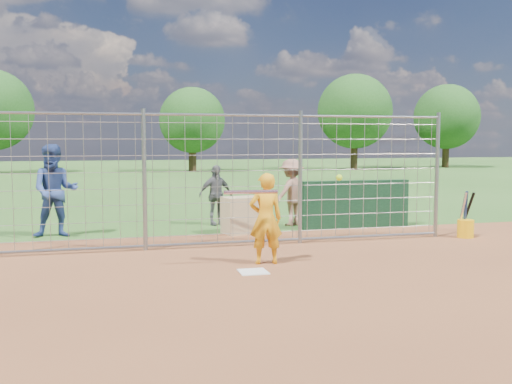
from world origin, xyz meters
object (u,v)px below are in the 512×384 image
object	(u,v)px
bystander_a	(55,191)
equipment_bin	(242,215)
bystander_b	(216,195)
bystander_c	(292,192)
batter	(266,219)
bucket_with_bats	(465,226)

from	to	relation	value
bystander_a	equipment_bin	world-z (taller)	bystander_a
bystander_b	bystander_c	bearing A→B (deg)	-28.93
batter	bystander_c	xyz separation A→B (m)	(1.72, 3.96, 0.04)
batter	bucket_with_bats	xyz separation A→B (m)	(4.70, 1.40, -0.50)
batter	bystander_a	size ratio (longest dim) A/B	0.77
equipment_bin	bystander_a	bearing A→B (deg)	160.76
bystander_a	equipment_bin	xyz separation A→B (m)	(3.89, -0.51, -0.57)
batter	bystander_a	bearing A→B (deg)	-41.08
equipment_bin	bystander_b	bearing A→B (deg)	91.74
batter	equipment_bin	bearing A→B (deg)	-91.55
bystander_a	bystander_b	world-z (taller)	bystander_a
bystander_a	bystander_c	xyz separation A→B (m)	(5.30, 0.35, -0.18)
bucket_with_bats	bystander_a	bearing A→B (deg)	165.12
bystander_a	equipment_bin	size ratio (longest dim) A/B	2.43
bucket_with_bats	bystander_b	bearing A→B (deg)	147.00
equipment_bin	bucket_with_bats	world-z (taller)	bucket_with_bats
batter	bystander_b	size ratio (longest dim) A/B	1.04
bystander_c	equipment_bin	world-z (taller)	bystander_c
batter	equipment_bin	distance (m)	3.13
bystander_a	bucket_with_bats	bearing A→B (deg)	-13.77
bystander_c	equipment_bin	xyz separation A→B (m)	(-1.41, -0.87, -0.39)
bystander_a	bystander_b	distance (m)	3.67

